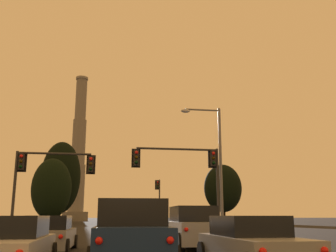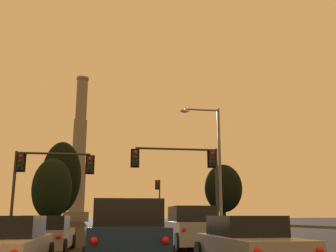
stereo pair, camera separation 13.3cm
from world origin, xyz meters
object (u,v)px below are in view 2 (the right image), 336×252
sedan_left_lane_second (5,246)px  traffic_light_far_right (159,196)px  suv_center_lane_second (127,235)px  sedan_right_lane_second (248,244)px  hatchback_left_lane_front (48,235)px  smokestack (79,162)px  traffic_light_overhead_left (42,172)px  suv_right_lane_front (191,228)px  traffic_light_overhead_right (188,168)px  street_lamp (214,157)px

sedan_left_lane_second → traffic_light_far_right: size_ratio=0.77×
sedan_left_lane_second → suv_center_lane_second: 3.19m
sedan_right_lane_second → hatchback_left_lane_front: (-6.18, 6.44, -0.00)m
hatchback_left_lane_front → smokestack: bearing=94.9°
hatchback_left_lane_front → traffic_light_overhead_left: 9.31m
traffic_light_far_right → suv_right_lane_front: bearing=-94.9°
sedan_left_lane_second → suv_right_lane_front: bearing=48.0°
suv_right_lane_front → traffic_light_overhead_right: traffic_light_overhead_right is taller
sedan_right_lane_second → traffic_light_overhead_left: (-7.89, 14.92, 3.45)m
hatchback_left_lane_front → smokestack: size_ratio=0.10×
suv_right_lane_front → traffic_light_overhead_right: bearing=80.1°
traffic_light_overhead_right → sedan_left_lane_second: bearing=-118.6°
hatchback_left_lane_front → traffic_light_far_right: 35.84m
traffic_light_overhead_right → smokestack: bearing=98.5°
sedan_right_lane_second → traffic_light_overhead_right: (1.42, 14.64, 3.83)m
traffic_light_overhead_right → street_lamp: size_ratio=0.68×
traffic_light_far_right → traffic_light_overhead_right: 26.35m
sedan_left_lane_second → traffic_light_overhead_right: size_ratio=0.79×
traffic_light_overhead_right → street_lamp: 2.03m
smokestack → suv_center_lane_second: bearing=-85.2°
hatchback_left_lane_front → street_lamp: size_ratio=0.47×
traffic_light_overhead_left → traffic_light_overhead_right: traffic_light_overhead_right is taller
suv_right_lane_front → smokestack: bearing=98.1°
traffic_light_overhead_right → smokestack: 92.27m
sedan_right_lane_second → smokestack: size_ratio=0.11×
sedan_left_lane_second → suv_right_lane_front: size_ratio=0.95×
sedan_left_lane_second → traffic_light_overhead_right: bearing=61.2°
sedan_right_lane_second → traffic_light_overhead_right: size_ratio=0.80×
suv_right_lane_front → smokestack: smokestack is taller
suv_right_lane_front → suv_center_lane_second: (-3.30, -6.83, 0.00)m
traffic_light_far_right → street_lamp: street_lamp is taller
suv_center_lane_second → traffic_light_overhead_left: bearing=109.8°
sedan_left_lane_second → street_lamp: size_ratio=0.54×
sedan_right_lane_second → street_lamp: 15.95m
sedan_left_lane_second → hatchback_left_lane_front: hatchback_left_lane_front is taller
traffic_light_far_right → traffic_light_overhead_right: (-1.51, -26.30, 0.50)m
traffic_light_far_right → smokestack: bearing=103.2°
sedan_left_lane_second → traffic_light_overhead_left: bearing=95.6°
sedan_right_lane_second → hatchback_left_lane_front: size_ratio=1.15×
traffic_light_overhead_left → smokestack: 91.15m
suv_right_lane_front → traffic_light_overhead_left: traffic_light_overhead_left is taller
sedan_left_lane_second → traffic_light_far_right: (9.33, 40.64, 3.32)m
suv_right_lane_front → street_lamp: bearing=67.5°
suv_right_lane_front → hatchback_left_lane_front: bearing=-169.1°
traffic_light_far_right → street_lamp: bearing=-89.3°
suv_center_lane_second → smokestack: (-8.83, 104.39, 15.82)m
sedan_left_lane_second → hatchback_left_lane_front: 6.15m
traffic_light_far_right → sedan_right_lane_second: bearing=-94.1°
suv_center_lane_second → hatchback_left_lane_front: (-2.92, 5.74, -0.23)m
suv_right_lane_front → smokestack: (-12.14, 97.56, 15.82)m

